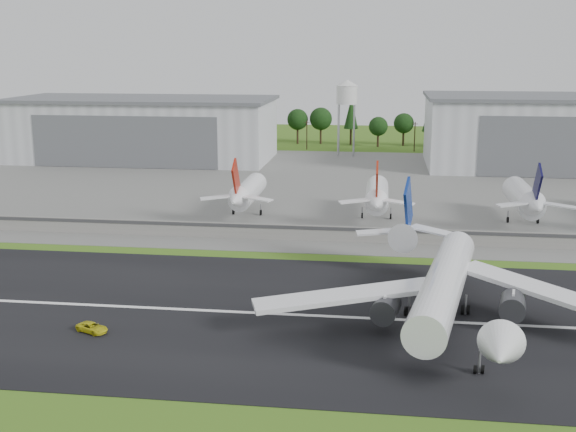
# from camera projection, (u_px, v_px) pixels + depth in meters

# --- Properties ---
(ground) EXTENTS (600.00, 600.00, 0.00)m
(ground) POSITION_uv_depth(u_px,v_px,m) (311.00, 341.00, 103.40)
(ground) COLOR #3B6217
(ground) RESTS_ON ground
(runway) EXTENTS (320.00, 60.00, 0.10)m
(runway) POSITION_uv_depth(u_px,v_px,m) (317.00, 316.00, 113.05)
(runway) COLOR black
(runway) RESTS_ON ground
(runway_centerline) EXTENTS (220.00, 1.00, 0.02)m
(runway_centerline) POSITION_uv_depth(u_px,v_px,m) (317.00, 316.00, 113.03)
(runway_centerline) COLOR white
(runway_centerline) RESTS_ON runway
(apron) EXTENTS (320.00, 150.00, 0.10)m
(apron) POSITION_uv_depth(u_px,v_px,m) (351.00, 186.00, 219.25)
(apron) COLOR slate
(apron) RESTS_ON ground
(blast_fence) EXTENTS (240.00, 0.61, 3.50)m
(blast_fence) POSITION_uv_depth(u_px,v_px,m) (337.00, 234.00, 156.08)
(blast_fence) COLOR gray
(blast_fence) RESTS_ON ground
(hangar_west) EXTENTS (97.00, 44.00, 23.20)m
(hangar_west) POSITION_uv_depth(u_px,v_px,m) (143.00, 129.00, 270.23)
(hangar_west) COLOR silver
(hangar_west) RESTS_ON ground
(hangar_east) EXTENTS (102.00, 47.00, 25.20)m
(hangar_east) POSITION_uv_depth(u_px,v_px,m) (574.00, 132.00, 250.16)
(hangar_east) COLOR silver
(hangar_east) RESTS_ON ground
(water_tower) EXTENTS (8.40, 8.40, 29.40)m
(water_tower) POSITION_uv_depth(u_px,v_px,m) (347.00, 92.00, 277.08)
(water_tower) COLOR #99999E
(water_tower) RESTS_ON ground
(utility_poles) EXTENTS (230.00, 3.00, 12.00)m
(utility_poles) POSITION_uv_depth(u_px,v_px,m) (360.00, 151.00, 296.50)
(utility_poles) COLOR black
(utility_poles) RESTS_ON ground
(treeline) EXTENTS (320.00, 16.00, 22.00)m
(treeline) POSITION_uv_depth(u_px,v_px,m) (361.00, 146.00, 310.98)
(treeline) COLOR black
(treeline) RESTS_ON ground
(main_airliner) EXTENTS (56.29, 59.02, 18.17)m
(main_airliner) POSITION_uv_depth(u_px,v_px,m) (444.00, 293.00, 109.06)
(main_airliner) COLOR white
(main_airliner) RESTS_ON runway
(ground_vehicle) EXTENTS (5.57, 4.21, 1.41)m
(ground_vehicle) POSITION_uv_depth(u_px,v_px,m) (92.00, 328.00, 106.43)
(ground_vehicle) COLOR gold
(ground_vehicle) RESTS_ON runway
(parked_jet_red_a) EXTENTS (7.36, 31.29, 16.54)m
(parked_jet_red_a) POSITION_uv_depth(u_px,v_px,m) (246.00, 193.00, 179.01)
(parked_jet_red_a) COLOR white
(parked_jet_red_a) RESTS_ON ground
(parked_jet_red_b) EXTENTS (7.36, 31.29, 16.59)m
(parked_jet_red_b) POSITION_uv_depth(u_px,v_px,m) (377.00, 196.00, 174.86)
(parked_jet_red_b) COLOR white
(parked_jet_red_b) RESTS_ON ground
(parked_jet_navy) EXTENTS (7.36, 31.29, 16.83)m
(parked_jet_navy) POSITION_uv_depth(u_px,v_px,m) (526.00, 199.00, 170.38)
(parked_jet_navy) COLOR silver
(parked_jet_navy) RESTS_ON ground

